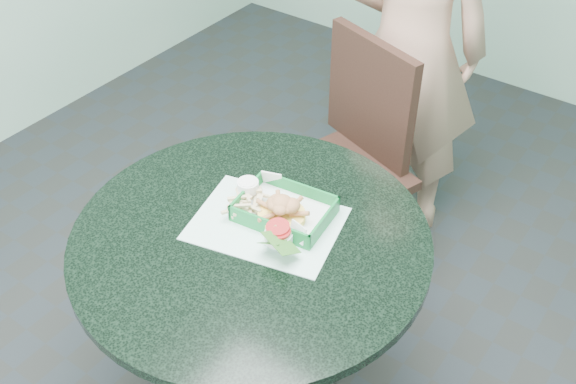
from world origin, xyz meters
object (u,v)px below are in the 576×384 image
Objects in this scene: crab_sandwich at (280,215)px; sauce_ramekin at (252,188)px; dining_chair at (353,148)px; diner_person at (411,37)px; food_basket at (285,217)px; cafe_table at (253,283)px.

crab_sandwich is 2.15× the size of sauce_ramekin.
diner_person is (0.03, 0.33, 0.32)m from dining_chair.
crab_sandwich is (0.01, -0.03, 0.03)m from food_basket.
dining_chair reaches higher than sauce_ramekin.
crab_sandwich is at bearing -76.66° from food_basket.
sauce_ramekin reaches higher than food_basket.
food_basket is 4.11× the size of sauce_ramekin.
cafe_table is at bearing 74.35° from diner_person.
diner_person is 13.07× the size of crab_sandwich.
crab_sandwich reaches higher than food_basket.
cafe_table is 3.90× the size of food_basket.
food_basket is 0.13m from sauce_ramekin.
food_basket is 0.04m from crab_sandwich.
sauce_ramekin is (0.05, -0.66, 0.27)m from dining_chair.
diner_person is 28.08× the size of sauce_ramekin.
crab_sandwich is (0.04, 0.09, 0.22)m from cafe_table.
cafe_table is 1.16m from diner_person.
diner_person reaches higher than sauce_ramekin.
diner_person reaches higher than cafe_table.
food_basket is at bearing 74.97° from cafe_table.
cafe_table is 0.27m from sauce_ramekin.
diner_person is 6.84× the size of food_basket.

